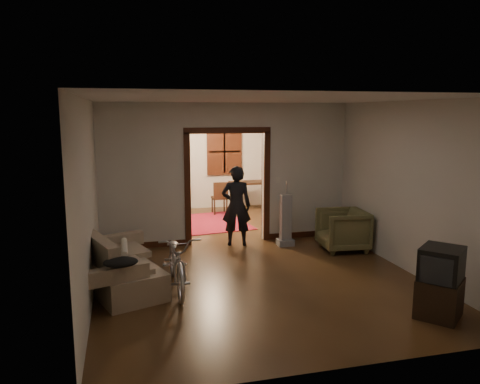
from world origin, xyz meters
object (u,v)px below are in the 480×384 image
object	(u,v)px
sofa	(118,260)
locker	(151,178)
person	(236,206)
armchair	(343,230)
desk	(250,196)
bicycle	(177,260)

from	to	relation	value
sofa	locker	xyz separation A→B (m)	(0.82, 5.12, 0.51)
person	locker	distance (m)	3.63
armchair	person	bearing A→B (deg)	-108.34
locker	desk	bearing A→B (deg)	-22.56
bicycle	armchair	distance (m)	3.54
bicycle	armchair	size ratio (longest dim) A/B	1.95
armchair	desk	bearing A→B (deg)	-164.05
sofa	person	world-z (taller)	person
person	desk	world-z (taller)	person
desk	person	bearing A→B (deg)	-108.57
armchair	locker	world-z (taller)	locker
person	locker	bearing A→B (deg)	-53.94
sofa	person	xyz separation A→B (m)	(2.27, 1.80, 0.36)
sofa	desk	size ratio (longest dim) A/B	1.81
sofa	bicycle	xyz separation A→B (m)	(0.85, -0.28, 0.01)
sofa	bicycle	bearing A→B (deg)	-37.88
locker	bicycle	bearing A→B (deg)	-108.33
sofa	desk	distance (m)	6.00
sofa	bicycle	size ratio (longest dim) A/B	1.12
person	armchair	bearing A→B (deg)	168.99
sofa	bicycle	world-z (taller)	bicycle
desk	armchair	bearing A→B (deg)	-77.92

